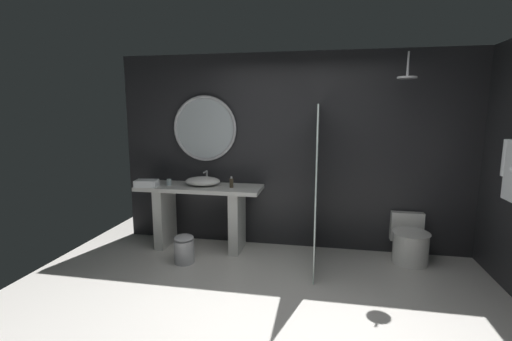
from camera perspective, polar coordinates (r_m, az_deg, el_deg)
name	(u,v)px	position (r m, az deg, el deg)	size (l,w,h in m)	color
ground_plane	(273,321)	(3.45, 2.72, -22.89)	(5.76, 5.76, 0.00)	silver
back_wall_panel	(294,152)	(4.83, 6.05, 2.95)	(4.80, 0.10, 2.60)	#232326
vanity_counter	(200,209)	(4.90, -8.91, -6.03)	(1.66, 0.56, 0.86)	silver
vessel_sink	(203,181)	(4.84, -8.51, -1.69)	(0.47, 0.39, 0.18)	white
tumbler_cup	(169,182)	(4.95, -13.73, -1.80)	(0.06, 0.06, 0.08)	silver
soap_dispenser	(231,183)	(4.66, -3.95, -1.96)	(0.05, 0.05, 0.14)	#3D3323
round_wall_mirror	(205,129)	(4.97, -8.21, 6.66)	(0.90, 0.04, 0.90)	#B7B7BC
shower_glass_panel	(317,187)	(4.28, 9.69, -2.62)	(0.02, 1.10, 1.92)	silver
rain_shower_head	(407,76)	(4.45, 23.02, 13.79)	(0.22, 0.22, 0.29)	#B7B7BC
toilet	(409,240)	(4.91, 23.27, -10.23)	(0.44, 0.65, 0.57)	white
waste_bin	(184,249)	(4.56, -11.42, -12.14)	(0.24, 0.24, 0.36)	#B7B7BC
folded_hand_towel	(147,183)	(4.93, -17.10, -1.97)	(0.29, 0.19, 0.09)	white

